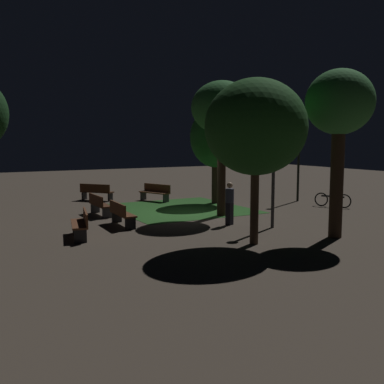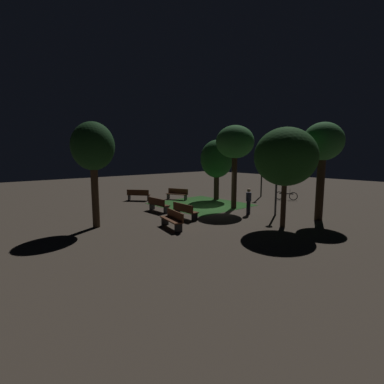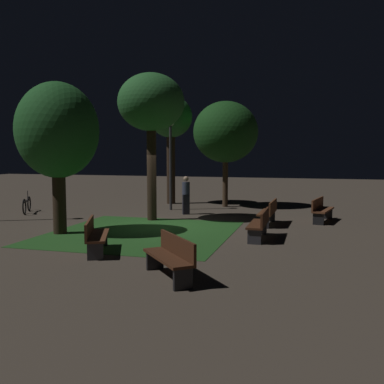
# 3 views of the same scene
# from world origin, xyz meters

# --- Properties ---
(ground_plane) EXTENTS (60.00, 60.00, 0.00)m
(ground_plane) POSITION_xyz_m (0.00, 0.00, 0.00)
(ground_plane) COLOR #473D33
(grass_lawn) EXTENTS (6.12, 5.78, 0.01)m
(grass_lawn) POSITION_xyz_m (-1.38, 0.30, 0.01)
(grass_lawn) COLOR #23511E
(grass_lawn) RESTS_ON ground
(bench_back_row) EXTENTS (1.80, 0.49, 0.88)m
(bench_back_row) POSITION_xyz_m (-1.34, -3.54, 0.48)
(bench_back_row) COLOR #422314
(bench_back_row) RESTS_ON ground
(bench_by_lamp) EXTENTS (1.82, 0.55, 0.88)m
(bench_by_lamp) POSITION_xyz_m (1.34, -3.54, 0.48)
(bench_by_lamp) COLOR #512D19
(bench_by_lamp) RESTS_ON ground
(bench_front_right) EXTENTS (1.69, 1.52, 0.88)m
(bench_front_right) POSITION_xyz_m (-5.97, -2.24, 0.48)
(bench_front_right) COLOR #422314
(bench_front_right) RESTS_ON ground
(bench_front_left) EXTENTS (1.86, 0.86, 0.88)m
(bench_front_left) POSITION_xyz_m (2.58, -5.36, 0.48)
(bench_front_left) COLOR brown
(bench_front_left) RESTS_ON ground
(bench_path_side) EXTENTS (1.84, 1.14, 0.88)m
(bench_path_side) POSITION_xyz_m (-4.30, 0.39, 0.48)
(bench_path_side) COLOR brown
(bench_path_side) RESTS_ON ground
(tree_lawn_side) EXTENTS (2.60, 2.60, 4.81)m
(tree_lawn_side) POSITION_xyz_m (-2.17, 2.77, 3.26)
(tree_lawn_side) COLOR #2D2116
(tree_lawn_side) RESTS_ON ground
(tree_left_canopy) EXTENTS (2.16, 2.16, 5.40)m
(tree_left_canopy) POSITION_xyz_m (6.58, 1.90, 4.20)
(tree_left_canopy) COLOR #2D2116
(tree_left_canopy) RESTS_ON ground
(tree_near_wall) EXTENTS (2.52, 2.52, 5.57)m
(tree_near_wall) POSITION_xyz_m (1.24, 0.91, 4.40)
(tree_near_wall) COLOR #2D2116
(tree_near_wall) RESTS_ON ground
(tree_right_canopy) EXTENTS (3.06, 3.06, 5.00)m
(tree_right_canopy) POSITION_xyz_m (6.07, -1.00, 3.54)
(tree_right_canopy) COLOR #423021
(tree_right_canopy) RESTS_ON ground
(lamp_post_path_center) EXTENTS (0.36, 0.36, 4.13)m
(lamp_post_path_center) POSITION_xyz_m (4.29, 1.16, 2.85)
(lamp_post_path_center) COLOR #333338
(lamp_post_path_center) RESTS_ON ground
(bicycle) EXTENTS (1.60, 0.82, 0.93)m
(bicycle) POSITION_xyz_m (1.72, 6.85, 0.34)
(bicycle) COLOR black
(bicycle) RESTS_ON ground
(pedestrian) EXTENTS (0.32, 0.34, 1.61)m
(pedestrian) POSITION_xyz_m (3.09, 0.09, 0.85)
(pedestrian) COLOR black
(pedestrian) RESTS_ON ground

